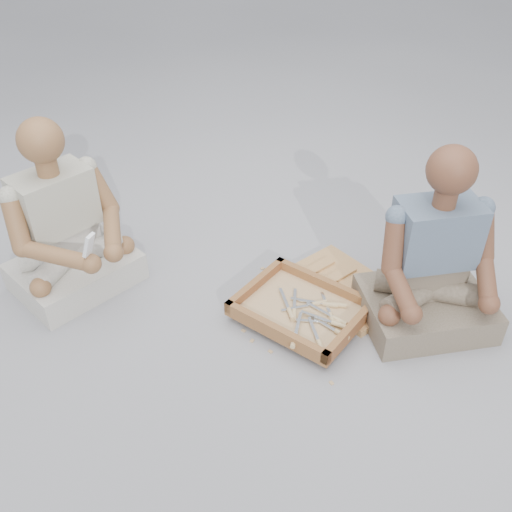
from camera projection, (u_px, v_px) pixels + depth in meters
The scene contains 31 objects.
ground at pixel (239, 330), 2.59m from camera, with size 60.00×60.00×0.00m, color #9B9BA0.
carved_panel at pixel (345, 287), 2.81m from camera, with size 0.56×0.37×0.04m, color olive.
tool_tray at pixel (301, 309), 2.61m from camera, with size 0.59×0.49×0.07m.
chisel_0 at pixel (336, 319), 2.54m from camera, with size 0.22×0.06×0.02m.
chisel_1 at pixel (295, 338), 2.44m from camera, with size 0.09×0.21×0.02m.
chisel_2 at pixel (331, 316), 2.57m from camera, with size 0.16×0.18×0.02m.
chisel_3 at pixel (338, 332), 2.48m from camera, with size 0.22×0.06×0.02m.
chisel_4 at pixel (335, 323), 2.51m from camera, with size 0.22×0.03×0.02m.
chisel_5 at pixel (315, 304), 2.63m from camera, with size 0.16×0.18×0.02m.
chisel_6 at pixel (334, 304), 2.63m from camera, with size 0.21×0.10×0.02m.
chisel_7 at pixel (290, 311), 2.58m from camera, with size 0.17×0.17×0.02m.
chisel_8 at pixel (331, 322), 2.53m from camera, with size 0.21×0.11×0.02m.
chisel_9 at pixel (325, 304), 2.63m from camera, with size 0.22×0.08×0.02m.
chisel_10 at pixel (294, 312), 2.58m from camera, with size 0.12×0.20×0.02m.
chisel_11 at pixel (319, 343), 2.42m from camera, with size 0.16×0.17×0.02m.
wood_chip_0 at pixel (331, 383), 2.34m from camera, with size 0.02×0.01×0.00m, color tan.
wood_chip_1 at pixel (270, 352), 2.48m from camera, with size 0.02×0.01×0.00m, color tan.
wood_chip_2 at pixel (253, 328), 2.60m from camera, with size 0.02×0.01×0.00m, color tan.
wood_chip_3 at pixel (263, 268), 2.95m from camera, with size 0.02×0.01×0.00m, color tan.
wood_chip_4 at pixel (252, 341), 2.53m from camera, with size 0.02×0.01×0.00m, color tan.
wood_chip_5 at pixel (343, 287), 2.83m from camera, with size 0.02×0.01×0.00m, color tan.
wood_chip_6 at pixel (273, 284), 2.85m from camera, with size 0.02×0.01×0.00m, color tan.
wood_chip_7 at pixel (309, 273), 2.92m from camera, with size 0.02×0.01×0.00m, color tan.
wood_chip_8 at pixel (268, 319), 2.65m from camera, with size 0.02×0.01×0.00m, color tan.
wood_chip_9 at pixel (243, 331), 2.58m from camera, with size 0.02×0.01×0.00m, color tan.
wood_chip_10 at pixel (279, 311), 2.69m from camera, with size 0.02×0.01×0.00m, color tan.
wood_chip_11 at pixel (258, 291), 2.81m from camera, with size 0.02×0.01×0.00m, color tan.
wood_chip_12 at pixel (312, 312), 2.68m from camera, with size 0.02×0.01×0.00m, color tan.
craftsman at pixel (67, 234), 2.69m from camera, with size 0.63×0.64×0.86m.
companion at pixel (432, 270), 2.48m from camera, with size 0.70×0.70×0.86m.
mobile_phone at pixel (89, 245), 2.40m from camera, with size 0.06×0.06×0.12m.
Camera 1 is at (1.05, -1.56, 1.82)m, focal length 40.00 mm.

